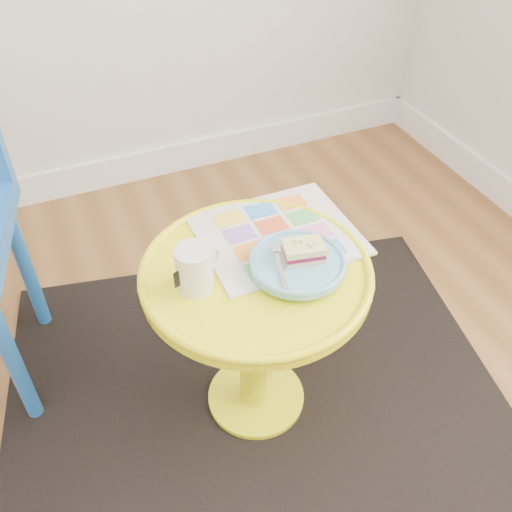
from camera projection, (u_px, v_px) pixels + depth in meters
name	position (u px, v px, depth m)	size (l,w,h in m)	color
rug	(256.00, 398.00, 1.52)	(1.30, 1.10, 0.01)	black
side_table	(256.00, 313.00, 1.30)	(0.50, 0.50, 0.47)	yellow
newspaper	(277.00, 234.00, 1.30)	(0.35, 0.29, 0.01)	silver
mug	(195.00, 267.00, 1.14)	(0.11, 0.08, 0.10)	silver
plate	(297.00, 264.00, 1.20)	(0.20, 0.20, 0.02)	#61A8CE
cake_slice	(303.00, 251.00, 1.19)	(0.09, 0.07, 0.04)	#D3BC8C
fork	(279.00, 264.00, 1.18)	(0.05, 0.14, 0.00)	silver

